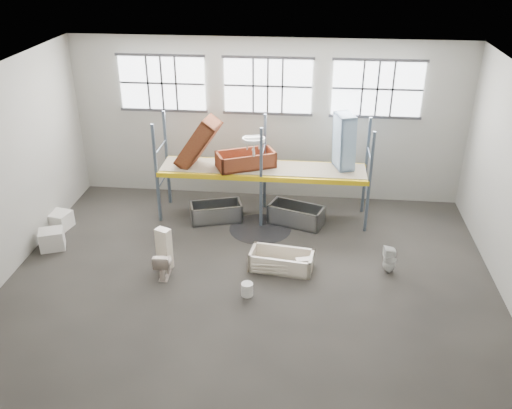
# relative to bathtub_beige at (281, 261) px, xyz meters

# --- Properties ---
(floor) EXTENTS (12.00, 10.00, 0.10)m
(floor) POSITION_rel_bathtub_beige_xyz_m (-0.73, -0.72, -0.28)
(floor) COLOR #433F3A
(floor) RESTS_ON ground
(ceiling) EXTENTS (12.00, 10.00, 0.10)m
(ceiling) POSITION_rel_bathtub_beige_xyz_m (-0.73, -0.72, 4.82)
(ceiling) COLOR silver
(ceiling) RESTS_ON ground
(wall_back) EXTENTS (12.00, 0.10, 5.00)m
(wall_back) POSITION_rel_bathtub_beige_xyz_m (-0.73, 4.33, 2.27)
(wall_back) COLOR #A5A499
(wall_back) RESTS_ON ground
(wall_front) EXTENTS (12.00, 0.10, 5.00)m
(wall_front) POSITION_rel_bathtub_beige_xyz_m (-0.73, -5.77, 2.27)
(wall_front) COLOR #BAB9AD
(wall_front) RESTS_ON ground
(window_left) EXTENTS (2.60, 0.04, 1.60)m
(window_left) POSITION_rel_bathtub_beige_xyz_m (-3.93, 4.22, 3.37)
(window_left) COLOR white
(window_left) RESTS_ON wall_back
(window_mid) EXTENTS (2.60, 0.04, 1.60)m
(window_mid) POSITION_rel_bathtub_beige_xyz_m (-0.73, 4.22, 3.37)
(window_mid) COLOR white
(window_mid) RESTS_ON wall_back
(window_right) EXTENTS (2.60, 0.04, 1.60)m
(window_right) POSITION_rel_bathtub_beige_xyz_m (2.47, 4.22, 3.37)
(window_right) COLOR white
(window_right) RESTS_ON wall_back
(rack_upright_la) EXTENTS (0.08, 0.08, 3.00)m
(rack_upright_la) POSITION_rel_bathtub_beige_xyz_m (-3.73, 2.18, 1.27)
(rack_upright_la) COLOR slate
(rack_upright_la) RESTS_ON floor
(rack_upright_lb) EXTENTS (0.08, 0.08, 3.00)m
(rack_upright_lb) POSITION_rel_bathtub_beige_xyz_m (-3.73, 3.38, 1.27)
(rack_upright_lb) COLOR slate
(rack_upright_lb) RESTS_ON floor
(rack_upright_ma) EXTENTS (0.08, 0.08, 3.00)m
(rack_upright_ma) POSITION_rel_bathtub_beige_xyz_m (-0.73, 2.18, 1.27)
(rack_upright_ma) COLOR slate
(rack_upright_ma) RESTS_ON floor
(rack_upright_mb) EXTENTS (0.08, 0.08, 3.00)m
(rack_upright_mb) POSITION_rel_bathtub_beige_xyz_m (-0.73, 3.38, 1.27)
(rack_upright_mb) COLOR slate
(rack_upright_mb) RESTS_ON floor
(rack_upright_ra) EXTENTS (0.08, 0.08, 3.00)m
(rack_upright_ra) POSITION_rel_bathtub_beige_xyz_m (2.27, 2.18, 1.27)
(rack_upright_ra) COLOR slate
(rack_upright_ra) RESTS_ON floor
(rack_upright_rb) EXTENTS (0.08, 0.08, 3.00)m
(rack_upright_rb) POSITION_rel_bathtub_beige_xyz_m (2.27, 3.38, 1.27)
(rack_upright_rb) COLOR slate
(rack_upright_rb) RESTS_ON floor
(rack_beam_front) EXTENTS (6.00, 0.10, 0.14)m
(rack_beam_front) POSITION_rel_bathtub_beige_xyz_m (-0.73, 2.18, 1.27)
(rack_beam_front) COLOR yellow
(rack_beam_front) RESTS_ON floor
(rack_beam_back) EXTENTS (6.00, 0.10, 0.14)m
(rack_beam_back) POSITION_rel_bathtub_beige_xyz_m (-0.73, 3.38, 1.27)
(rack_beam_back) COLOR yellow
(rack_beam_back) RESTS_ON floor
(shelf_deck) EXTENTS (5.90, 1.10, 0.03)m
(shelf_deck) POSITION_rel_bathtub_beige_xyz_m (-0.73, 2.78, 1.35)
(shelf_deck) COLOR gray
(shelf_deck) RESTS_ON floor
(wet_patch) EXTENTS (1.80, 1.80, 0.00)m
(wet_patch) POSITION_rel_bathtub_beige_xyz_m (-0.73, 1.98, -0.23)
(wet_patch) COLOR black
(wet_patch) RESTS_ON floor
(bathtub_beige) EXTENTS (1.68, 0.95, 0.47)m
(bathtub_beige) POSITION_rel_bathtub_beige_xyz_m (0.00, 0.00, 0.00)
(bathtub_beige) COLOR beige
(bathtub_beige) RESTS_ON floor
(cistern_spare) EXTENTS (0.44, 0.30, 0.38)m
(cistern_spare) POSITION_rel_bathtub_beige_xyz_m (0.57, -0.23, 0.05)
(cistern_spare) COLOR beige
(cistern_spare) RESTS_ON bathtub_beige
(sink_in_tub) EXTENTS (0.61, 0.61, 0.16)m
(sink_in_tub) POSITION_rel_bathtub_beige_xyz_m (-0.28, -0.12, -0.07)
(sink_in_tub) COLOR beige
(sink_in_tub) RESTS_ON bathtub_beige
(toilet_beige) EXTENTS (0.43, 0.72, 0.72)m
(toilet_beige) POSITION_rel_bathtub_beige_xyz_m (-2.89, -0.63, 0.13)
(toilet_beige) COLOR beige
(toilet_beige) RESTS_ON floor
(cistern_tall) EXTENTS (0.42, 0.36, 1.12)m
(cistern_tall) POSITION_rel_bathtub_beige_xyz_m (-2.96, -0.25, 0.32)
(cistern_tall) COLOR #F2E2C6
(cistern_tall) RESTS_ON floor
(toilet_white) EXTENTS (0.37, 0.36, 0.73)m
(toilet_white) POSITION_rel_bathtub_beige_xyz_m (2.71, 0.11, 0.13)
(toilet_white) COLOR white
(toilet_white) RESTS_ON floor
(steel_tub_left) EXTENTS (1.62, 1.09, 0.54)m
(steel_tub_left) POSITION_rel_bathtub_beige_xyz_m (-2.08, 2.38, 0.04)
(steel_tub_left) COLOR #929699
(steel_tub_left) RESTS_ON floor
(steel_tub_right) EXTENTS (1.71, 1.20, 0.57)m
(steel_tub_right) POSITION_rel_bathtub_beige_xyz_m (0.28, 2.42, 0.05)
(steel_tub_right) COLOR #9B9EA1
(steel_tub_right) RESTS_ON floor
(rust_tub_flat) EXTENTS (1.82, 1.38, 0.46)m
(rust_tub_flat) POSITION_rel_bathtub_beige_xyz_m (-1.23, 2.77, 1.59)
(rust_tub_flat) COLOR brown
(rust_tub_flat) RESTS_ON shelf_deck
(rust_tub_tilted) EXTENTS (1.43, 0.97, 1.61)m
(rust_tub_tilted) POSITION_rel_bathtub_beige_xyz_m (-2.59, 2.71, 2.06)
(rust_tub_tilted) COLOR brown
(rust_tub_tilted) RESTS_ON shelf_deck
(sink_on_shelf) EXTENTS (0.73, 0.62, 0.57)m
(sink_on_shelf) POSITION_rel_bathtub_beige_xyz_m (-0.96, 2.45, 1.86)
(sink_on_shelf) COLOR silver
(sink_on_shelf) RESTS_ON rust_tub_flat
(blue_tub_upright) EXTENTS (0.70, 0.86, 1.60)m
(blue_tub_upright) POSITION_rel_bathtub_beige_xyz_m (1.55, 3.01, 2.16)
(blue_tub_upright) COLOR #8EAFD2
(blue_tub_upright) RESTS_ON shelf_deck
(bucket) EXTENTS (0.37, 0.37, 0.33)m
(bucket) POSITION_rel_bathtub_beige_xyz_m (-0.74, -1.22, -0.07)
(bucket) COLOR silver
(bucket) RESTS_ON floor
(carton_near) EXTENTS (0.78, 0.73, 0.54)m
(carton_near) POSITION_rel_bathtub_beige_xyz_m (-6.24, 0.36, 0.04)
(carton_near) COLOR silver
(carton_near) RESTS_ON floor
(carton_far) EXTENTS (0.69, 0.69, 0.48)m
(carton_far) POSITION_rel_bathtub_beige_xyz_m (-6.50, 1.47, 0.01)
(carton_far) COLOR white
(carton_far) RESTS_ON floor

